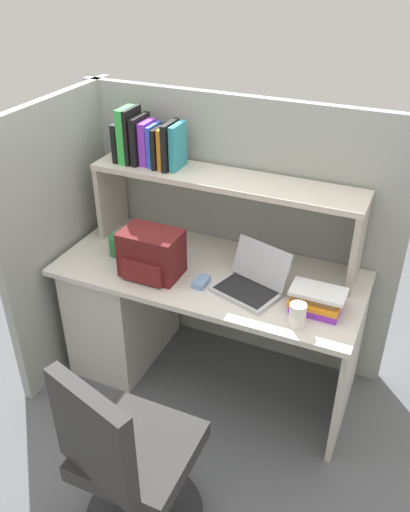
{
  "coord_description": "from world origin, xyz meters",
  "views": [
    {
      "loc": [
        0.93,
        -2.14,
        2.24
      ],
      "look_at": [
        0.0,
        -0.05,
        0.85
      ],
      "focal_mm": 37.51,
      "sensor_mm": 36.0,
      "label": 1
    }
  ],
  "objects_px": {
    "backpack": "(151,254)",
    "paper_cup": "(298,315)",
    "snack_canister": "(118,245)",
    "laptop": "(252,281)",
    "computer_mouse": "(201,282)",
    "office_chair": "(130,468)"
  },
  "relations": [
    {
      "from": "backpack",
      "to": "computer_mouse",
      "type": "relative_size",
      "value": 2.88
    },
    {
      "from": "paper_cup",
      "to": "snack_canister",
      "type": "xyz_separation_m",
      "value": [
        -1.06,
        0.2,
        0.0
      ]
    },
    {
      "from": "laptop",
      "to": "paper_cup",
      "type": "bearing_deg",
      "value": -32.31
    },
    {
      "from": "snack_canister",
      "to": "office_chair",
      "type": "bearing_deg",
      "value": -57.4
    },
    {
      "from": "laptop",
      "to": "snack_canister",
      "type": "xyz_separation_m",
      "value": [
        -0.78,
        0.02,
        0.0
      ]
    },
    {
      "from": "backpack",
      "to": "paper_cup",
      "type": "bearing_deg",
      "value": -7.36
    },
    {
      "from": "backpack",
      "to": "snack_canister",
      "type": "relative_size",
      "value": 2.75
    },
    {
      "from": "snack_canister",
      "to": "office_chair",
      "type": "relative_size",
      "value": 0.12
    },
    {
      "from": "computer_mouse",
      "to": "paper_cup",
      "type": "relative_size",
      "value": 0.96
    },
    {
      "from": "backpack",
      "to": "snack_canister",
      "type": "distance_m",
      "value": 0.29
    },
    {
      "from": "backpack",
      "to": "laptop",
      "type": "bearing_deg",
      "value": 7.99
    },
    {
      "from": "backpack",
      "to": "snack_canister",
      "type": "xyz_separation_m",
      "value": [
        -0.26,
        0.1,
        -0.06
      ]
    },
    {
      "from": "snack_canister",
      "to": "paper_cup",
      "type": "bearing_deg",
      "value": -10.69
    },
    {
      "from": "backpack",
      "to": "office_chair",
      "type": "relative_size",
      "value": 0.32
    },
    {
      "from": "office_chair",
      "to": "backpack",
      "type": "bearing_deg",
      "value": -50.81
    },
    {
      "from": "laptop",
      "to": "snack_canister",
      "type": "bearing_deg",
      "value": 178.22
    },
    {
      "from": "paper_cup",
      "to": "snack_canister",
      "type": "bearing_deg",
      "value": 169.31
    },
    {
      "from": "laptop",
      "to": "snack_canister",
      "type": "height_order",
      "value": "laptop"
    },
    {
      "from": "computer_mouse",
      "to": "office_chair",
      "type": "distance_m",
      "value": 0.93
    },
    {
      "from": "laptop",
      "to": "backpack",
      "type": "bearing_deg",
      "value": -172.01
    },
    {
      "from": "computer_mouse",
      "to": "paper_cup",
      "type": "bearing_deg",
      "value": -10.31
    },
    {
      "from": "snack_canister",
      "to": "backpack",
      "type": "bearing_deg",
      "value": -20.26
    }
  ]
}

